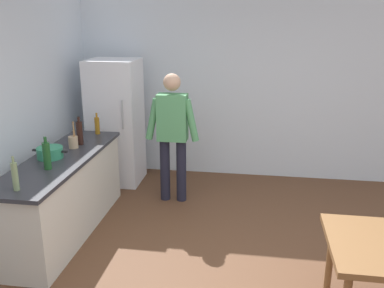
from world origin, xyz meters
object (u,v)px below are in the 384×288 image
object	(u,v)px
utensil_jar	(73,141)
bottle_oil_amber	(97,125)
bottle_vinegar_tall	(15,176)
person	(173,130)
cooking_pot	(50,153)
refrigerator	(116,122)
bottle_wine_green	(47,155)
bottle_wine_dark	(80,133)

from	to	relation	value
utensil_jar	bottle_oil_amber	xyz separation A→B (m)	(0.06, 0.62, 0.04)
bottle_vinegar_tall	person	bearing A→B (deg)	62.13
utensil_jar	bottle_oil_amber	bearing A→B (deg)	84.63
cooking_pot	person	bearing A→B (deg)	42.99
refrigerator	person	bearing A→B (deg)	-30.23
cooking_pot	bottle_wine_green	xyz separation A→B (m)	(0.14, -0.33, 0.09)
refrigerator	cooking_pot	xyz separation A→B (m)	(-0.20, -1.62, 0.06)
bottle_vinegar_tall	bottle_oil_amber	distance (m)	1.88
bottle_wine_green	person	bearing A→B (deg)	54.30
utensil_jar	bottle_wine_green	xyz separation A→B (m)	(0.04, -0.71, 0.07)
bottle_wine_green	bottle_vinegar_tall	size ratio (longest dim) A/B	1.06
person	refrigerator	bearing A→B (deg)	149.77
refrigerator	bottle_vinegar_tall	size ratio (longest dim) A/B	5.62
bottle_wine_dark	bottle_wine_green	size ratio (longest dim) A/B	1.00
refrigerator	bottle_wine_green	world-z (taller)	refrigerator
bottle_wine_dark	utensil_jar	bearing A→B (deg)	-98.55
utensil_jar	cooking_pot	bearing A→B (deg)	-105.58
refrigerator	person	world-z (taller)	refrigerator
cooking_pot	bottle_wine_dark	distance (m)	0.54
bottle_wine_dark	bottle_vinegar_tall	size ratio (longest dim) A/B	1.06
cooking_pot	bottle_oil_amber	xyz separation A→B (m)	(0.16, 1.00, 0.06)
bottle_wine_green	bottle_oil_amber	distance (m)	1.33
cooking_pot	bottle_vinegar_tall	size ratio (longest dim) A/B	1.25
cooking_pot	utensil_jar	size ratio (longest dim) A/B	1.25
bottle_oil_amber	refrigerator	bearing A→B (deg)	86.72
utensil_jar	bottle_oil_amber	size ratio (longest dim) A/B	1.14
utensil_jar	bottle_vinegar_tall	world-z (taller)	same
cooking_pot	bottle_wine_dark	xyz separation A→B (m)	(0.13, 0.52, 0.09)
refrigerator	bottle_oil_amber	xyz separation A→B (m)	(-0.04, -0.63, 0.12)
bottle_oil_amber	bottle_wine_green	bearing A→B (deg)	-90.98
refrigerator	cooking_pot	world-z (taller)	refrigerator
cooking_pot	bottle_oil_amber	world-z (taller)	bottle_oil_amber
person	utensil_jar	bearing A→B (deg)	-146.37
cooking_pot	bottle_wine_dark	size ratio (longest dim) A/B	1.18
cooking_pot	bottle_vinegar_tall	bearing A→B (deg)	-82.44
refrigerator	bottle_oil_amber	world-z (taller)	refrigerator
cooking_pot	bottle_oil_amber	distance (m)	1.01
utensil_jar	bottle_vinegar_tall	size ratio (longest dim) A/B	1.00
cooking_pot	bottle_vinegar_tall	distance (m)	0.89
refrigerator	utensil_jar	world-z (taller)	refrigerator
utensil_jar	bottle_oil_amber	distance (m)	0.63
bottle_vinegar_tall	bottle_wine_dark	bearing A→B (deg)	89.59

